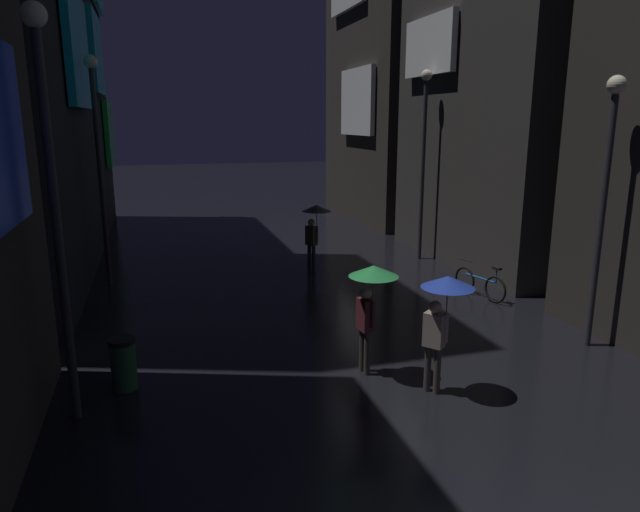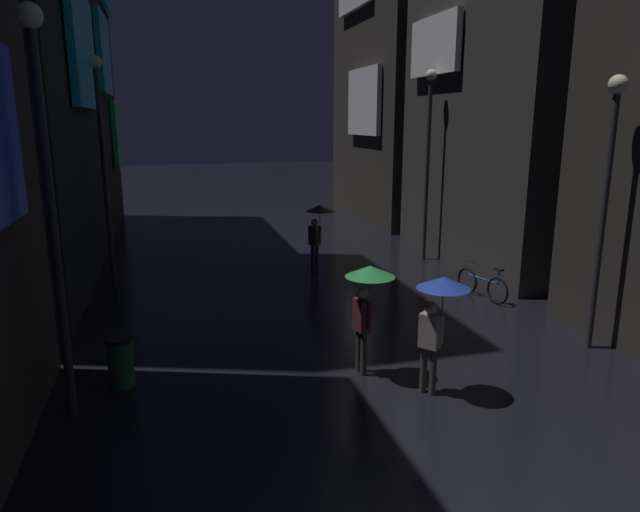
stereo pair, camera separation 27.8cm
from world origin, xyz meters
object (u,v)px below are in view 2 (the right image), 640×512
streetlamp_right_far (428,146)px  trash_bin (121,362)px  streetlamp_left_far (102,148)px  pedestrian_foreground_right_blue (439,302)px  pedestrian_far_right_black (318,219)px  streetlamp_right_near (607,184)px  streetlamp_left_near (47,177)px  bicycle_parked_at_storefront (482,285)px  pedestrian_midstreet_centre_green (367,289)px

streetlamp_right_far → trash_bin: (-9.30, -7.43, -3.35)m
streetlamp_right_far → streetlamp_left_far: size_ratio=0.98×
pedestrian_foreground_right_blue → streetlamp_left_far: 10.90m
pedestrian_far_right_black → streetlamp_right_near: streetlamp_right_near is taller
trash_bin → pedestrian_far_right_black: bearing=51.4°
streetlamp_left_near → trash_bin: size_ratio=6.68×
streetlamp_right_far → streetlamp_left_near: size_ratio=1.00×
pedestrian_far_right_black → streetlamp_right_far: (3.90, 0.69, 2.15)m
pedestrian_far_right_black → trash_bin: bearing=-128.6°
pedestrian_far_right_black → bicycle_parked_at_storefront: (3.51, -3.79, -1.28)m
bicycle_parked_at_storefront → streetlamp_right_far: (0.40, 4.48, 3.43)m
bicycle_parked_at_storefront → streetlamp_right_far: 5.66m
streetlamp_right_near → streetlamp_left_far: (-10.00, 7.75, 0.46)m
pedestrian_foreground_right_blue → trash_bin: size_ratio=2.28×
pedestrian_midstreet_centre_green → pedestrian_far_right_black: same height
streetlamp_right_near → pedestrian_foreground_right_blue: bearing=-164.8°
pedestrian_far_right_black → streetlamp_left_far: 6.50m
streetlamp_right_near → streetlamp_left_far: streetlamp_left_far is taller
pedestrian_foreground_right_blue → pedestrian_far_right_black: same height
trash_bin → bicycle_parked_at_storefront: bearing=18.4°
pedestrian_far_right_black → trash_bin: size_ratio=2.28×
pedestrian_far_right_black → streetlamp_left_far: (-6.10, 0.40, 2.22)m
streetlamp_left_near → streetlamp_left_far: bearing=90.0°
pedestrian_foreground_right_blue → bicycle_parked_at_storefront: (3.65, 4.66, -1.28)m
streetlamp_left_far → pedestrian_midstreet_centre_green: bearing=-57.2°
pedestrian_far_right_black → streetlamp_left_near: 9.97m
streetlamp_left_far → streetlamp_right_far: bearing=1.7°
streetlamp_right_far → bicycle_parked_at_storefront: bearing=-95.1°
pedestrian_foreground_right_blue → streetlamp_left_far: streetlamp_left_far is taller
streetlamp_right_near → bicycle_parked_at_storefront: bearing=96.3°
streetlamp_right_near → pedestrian_far_right_black: bearing=118.0°
pedestrian_midstreet_centre_green → pedestrian_foreground_right_blue: bearing=-48.6°
pedestrian_foreground_right_blue → streetlamp_right_far: bearing=66.1°
streetlamp_right_far → streetlamp_right_near: size_ratio=1.14×
pedestrian_far_right_black → streetlamp_left_far: bearing=176.3°
bicycle_parked_at_storefront → streetlamp_right_near: 4.70m
pedestrian_midstreet_centre_green → streetlamp_right_near: size_ratio=0.39×
pedestrian_foreground_right_blue → streetlamp_left_near: streetlamp_left_near is taller
pedestrian_midstreet_centre_green → pedestrian_foreground_right_blue: size_ratio=1.00×
pedestrian_midstreet_centre_green → bicycle_parked_at_storefront: (4.55, 3.64, -1.28)m
streetlamp_right_far → streetlamp_right_near: (-0.00, -8.04, -0.40)m
pedestrian_foreground_right_blue → streetlamp_right_near: streetlamp_right_near is taller
trash_bin → streetlamp_left_far: bearing=95.6°
streetlamp_right_far → trash_bin: 12.37m
streetlamp_left_near → pedestrian_far_right_black: bearing=51.3°
bicycle_parked_at_storefront → streetlamp_left_far: bearing=156.4°
pedestrian_far_right_black → streetlamp_right_near: bearing=-62.0°
bicycle_parked_at_storefront → streetlamp_left_far: size_ratio=0.28×
pedestrian_midstreet_centre_green → bicycle_parked_at_storefront: size_ratio=1.19×
bicycle_parked_at_storefront → streetlamp_left_far: streetlamp_left_far is taller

